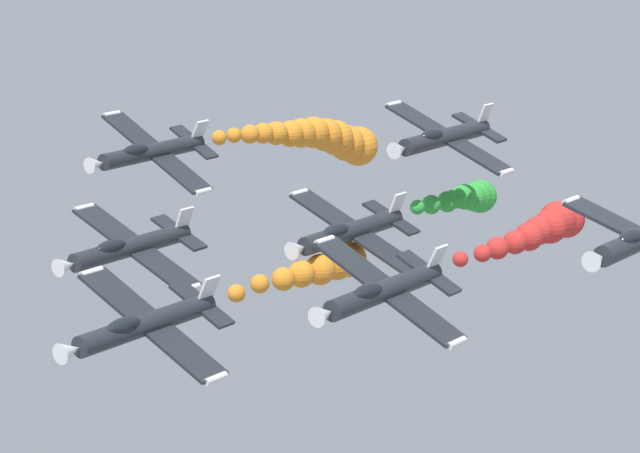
# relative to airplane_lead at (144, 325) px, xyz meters

# --- Properties ---
(airplane_lead) EXTENTS (8.83, 10.35, 4.34)m
(airplane_lead) POSITION_rel_airplane_lead_xyz_m (0.00, 0.00, 0.00)
(airplane_lead) COLOR #23282D
(smoke_trail_lead) EXTENTS (3.05, 13.28, 2.57)m
(smoke_trail_lead) POSITION_rel_airplane_lead_xyz_m (0.88, -15.69, -0.69)
(smoke_trail_lead) COLOR orange
(airplane_left_inner) EXTENTS (8.80, 10.35, 4.41)m
(airplane_left_inner) POSITION_rel_airplane_lead_xyz_m (-7.60, -9.54, 0.86)
(airplane_left_inner) COLOR #23282D
(smoke_trail_left_inner) EXTENTS (4.92, 19.62, 3.37)m
(smoke_trail_left_inner) POSITION_rel_airplane_lead_xyz_m (-5.48, -30.46, -0.21)
(smoke_trail_left_inner) COLOR red
(airplane_right_inner) EXTENTS (9.00, 10.35, 3.92)m
(airplane_right_inner) POSITION_rel_airplane_lead_xyz_m (10.07, -9.10, 0.39)
(airplane_right_inner) COLOR #23282D
(airplane_left_outer) EXTENTS (8.99, 10.35, 3.94)m
(airplane_left_outer) POSITION_rel_airplane_lead_xyz_m (0.93, -18.24, 0.92)
(airplane_left_outer) COLOR #23282D
(smoke_trail_left_outer) EXTENTS (5.83, 16.01, 4.15)m
(smoke_trail_left_outer) POSITION_rel_airplane_lead_xyz_m (3.75, -36.08, -0.67)
(smoke_trail_left_outer) COLOR green
(airplane_trailing) EXTENTS (8.67, 10.35, 4.69)m
(airplane_trailing) POSITION_rel_airplane_lead_xyz_m (17.88, -19.07, 3.52)
(airplane_trailing) COLOR #23282D
(smoke_trail_trailing) EXTENTS (3.56, 20.22, 5.62)m
(smoke_trail_trailing) POSITION_rel_airplane_lead_xyz_m (18.83, -39.45, 1.25)
(smoke_trail_trailing) COLOR orange
(airplane_high_slot) EXTENTS (9.02, 10.35, 3.86)m
(airplane_high_slot) POSITION_rel_airplane_lead_xyz_m (0.65, -27.76, 5.18)
(airplane_high_slot) COLOR #23282D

